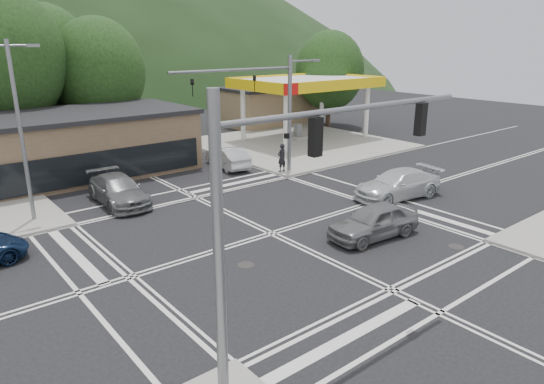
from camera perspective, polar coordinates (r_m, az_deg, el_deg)
ground at (r=23.53m, az=-0.03°, el=-4.89°), size 120.00×120.00×0.00m
sidewalk_ne at (r=43.83m, az=2.91°, el=5.75°), size 16.00×16.00×0.15m
gas_station_canopy at (r=45.16m, az=4.08°, el=12.45°), size 12.32×8.34×5.75m
convenience_store at (r=54.24m, az=-0.20°, el=9.99°), size 10.00×6.00×3.80m
commercial_row at (r=35.10m, az=-28.90°, el=3.85°), size 24.00×8.00×4.00m
tree_n_b at (r=41.66m, az=-29.25°, el=13.73°), size 9.00×9.00×12.98m
tree_n_c at (r=43.55m, az=-19.75°, el=13.23°), size 7.60×7.60×10.87m
tree_n_e at (r=46.46m, az=-25.14°, el=13.64°), size 8.40×8.40×11.98m
tree_ne at (r=52.85m, az=6.80°, el=13.97°), size 7.20×7.20×9.99m
streetlight_nw at (r=26.74m, az=-27.46°, el=7.12°), size 2.50×0.25×9.00m
signal_mast_ne at (r=32.74m, az=0.41°, el=10.66°), size 11.65×0.30×8.00m
signal_mast_sw at (r=12.00m, az=0.85°, el=-1.15°), size 9.14×0.28×8.00m
car_grey_center at (r=23.32m, az=11.88°, el=-3.38°), size 4.87×2.34×1.60m
car_silver_east at (r=29.52m, az=14.56°, el=0.90°), size 5.96×3.16×1.64m
car_queue_a at (r=35.61m, az=-5.24°, el=4.09°), size 2.28×4.83×1.53m
car_queue_b at (r=38.37m, az=-11.37°, el=4.64°), size 2.15×4.08×1.32m
car_northbound at (r=28.87m, az=-17.63°, el=0.21°), size 2.48×5.60×1.60m
pedestrian at (r=33.77m, az=1.15°, el=4.06°), size 0.75×0.52×1.96m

